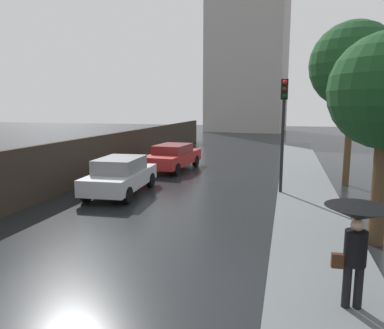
# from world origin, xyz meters

# --- Properties ---
(car_silver_near_kerb) EXTENTS (1.99, 4.19, 1.45)m
(car_silver_near_kerb) POSITION_xyz_m (-2.00, 9.12, 0.75)
(car_silver_near_kerb) COLOR #B2B5BA
(car_silver_near_kerb) RESTS_ON ground
(car_red_mid_road) EXTENTS (2.13, 4.61, 1.38)m
(car_red_mid_road) POSITION_xyz_m (-1.68, 14.77, 0.73)
(car_red_mid_road) COLOR maroon
(car_red_mid_road) RESTS_ON ground
(pedestrian_with_umbrella_near) EXTENTS (1.04, 1.04, 1.73)m
(pedestrian_with_umbrella_near) POSITION_xyz_m (5.41, 2.45, 1.53)
(pedestrian_with_umbrella_near) COLOR black
(pedestrian_with_umbrella_near) RESTS_ON sidewalk_strip
(traffic_light) EXTENTS (0.26, 0.39, 4.28)m
(traffic_light) POSITION_xyz_m (4.10, 10.44, 3.11)
(traffic_light) COLOR black
(traffic_light) RESTS_ON sidewalk_strip
(street_tree_far) EXTENTS (3.59, 3.59, 6.92)m
(street_tree_far) POSITION_xyz_m (6.82, 13.07, 5.10)
(street_tree_far) COLOR #4C3823
(street_tree_far) RESTS_ON ground
(distant_tower) EXTENTS (10.69, 8.35, 18.74)m
(distant_tower) POSITION_xyz_m (-1.26, 46.17, 9.37)
(distant_tower) COLOR #9E9993
(distant_tower) RESTS_ON ground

